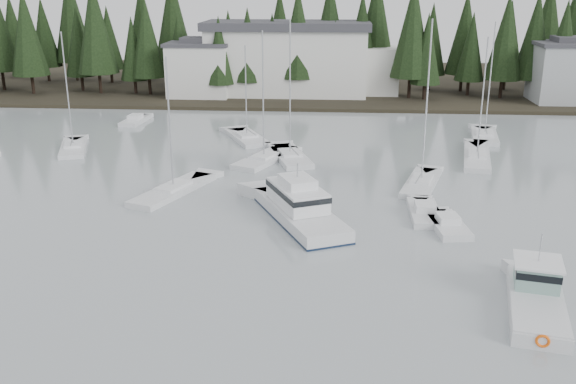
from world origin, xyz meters
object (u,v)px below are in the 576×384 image
Objects in this scene: harbor_inn at (300,59)px; sailboat_7 at (264,161)px; sailboat_3 at (74,149)px; sailboat_12 at (290,158)px; sailboat_4 at (484,137)px; sailboat_8 at (174,192)px; house_east_a at (570,71)px; runabout_1 at (424,214)px; house_west at (200,68)px; sailboat_9 at (421,185)px; sailboat_2 at (247,139)px; runabout_4 at (447,226)px; lobster_boat_teal at (536,300)px; sailboat_1 at (477,158)px; cabin_cruiser_center at (299,210)px; runabout_3 at (136,121)px.

sailboat_7 reaches higher than harbor_inn.
sailboat_12 reaches higher than sailboat_3.
sailboat_8 is (-30.82, -22.36, -0.02)m from sailboat_4.
runabout_1 is (-26.50, -48.45, -4.77)m from house_east_a.
house_east_a is (54.00, -1.00, 0.25)m from house_west.
sailboat_12 reaches higher than harbor_inn.
runabout_1 is at bearing -80.06° from sailboat_8.
house_east_a is at bearing -16.18° from sailboat_9.
sailboat_8 is at bearing 115.55° from sailboat_9.
sailboat_2 is 0.82× the size of sailboat_4.
sailboat_2 is 9.49m from sailboat_7.
harbor_inn is at bearing 7.06° from runabout_4.
sailboat_7 is (2.93, -9.02, 0.02)m from sailboat_2.
runabout_1 is at bearing 28.61° from lobster_boat_teal.
sailboat_1 reaches higher than sailboat_8.
lobster_boat_teal is (31.70, -63.85, -4.12)m from house_west.
sailboat_9 is at bearing -55.96° from house_west.
sailboat_12 reaches higher than house_west.
sailboat_1 reaches higher than harbor_inn.
sailboat_12 reaches higher than sailboat_4.
sailboat_12 is (5.46, -7.75, 0.03)m from sailboat_2.
cabin_cruiser_center is 0.84× the size of sailboat_12.
house_east_a is 1.87× the size of runabout_4.
harbor_inn is 41.95m from sailboat_3.
house_east_a reaches higher than house_west.
lobster_boat_teal is at bearing -170.30° from sailboat_12.
sailboat_1 is at bearing 172.64° from sailboat_4.
cabin_cruiser_center is at bearing -145.56° from sailboat_3.
harbor_inn is at bearing 21.46° from sailboat_7.
lobster_boat_teal is 22.37m from sailboat_9.
sailboat_4 is at bearing 3.98° from lobster_boat_teal.
cabin_cruiser_center is (2.88, -54.19, -5.03)m from harbor_inn.
sailboat_9 is (13.16, -45.09, -5.68)m from harbor_inn.
sailboat_7 is at bearing -9.36° from cabin_cruiser_center.
house_east_a is at bearing -1.06° from house_west.
lobster_boat_teal is at bearing -176.14° from sailboat_2.
sailboat_1 reaches higher than runabout_1.
sailboat_4 reaches higher than sailboat_3.
runabout_4 is (21.95, -6.62, 0.07)m from sailboat_8.
runabout_4 is at bearing 172.10° from sailboat_4.
runabout_1 is at bearing 167.33° from sailboat_1.
sailboat_2 is at bearing -89.86° from sailboat_3.
sailboat_12 is at bearing -18.50° from cabin_cruiser_center.
sailboat_3 is 23.39m from sailboat_12.
runabout_1 is 45.51m from runabout_3.
lobster_boat_teal is 41.37m from sailboat_4.
runabout_1 is at bearing -112.60° from sailboat_7.
sailboat_2 is at bearing -113.70° from runabout_3.
sailboat_8 reaches higher than runabout_4.
cabin_cruiser_center is 12.38m from sailboat_8.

